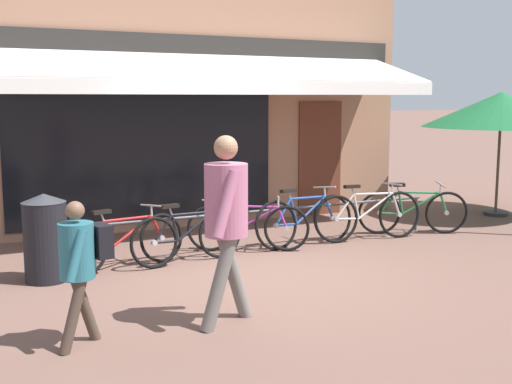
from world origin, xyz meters
TOP-DOWN VIEW (x-y plane):
  - ground_plane at (0.00, 0.00)m, footprint 160.00×160.00m
  - shop_front at (0.42, 4.52)m, footprint 8.05×4.61m
  - bike_rack_rail at (0.85, 1.05)m, footprint 5.35×0.04m
  - bicycle_red at (-1.46, 0.82)m, footprint 1.74×0.66m
  - bicycle_black at (-0.62, 0.74)m, footprint 1.65×0.52m
  - bicycle_purple at (0.38, 1.00)m, footprint 1.61×0.88m
  - bicycle_blue at (1.29, 0.93)m, footprint 1.76×0.54m
  - bicycle_silver at (2.33, 0.81)m, footprint 1.82×0.52m
  - bicycle_green at (3.24, 0.85)m, footprint 1.64×0.86m
  - pedestrian_adult at (-1.08, -1.59)m, footprint 0.64×0.66m
  - pedestrian_child at (-2.44, -1.54)m, footprint 0.53×0.55m
  - litter_bin at (-2.42, 0.70)m, footprint 0.52×0.52m
  - cafe_parasol at (5.74, 1.48)m, footprint 2.84×2.84m

SIDE VIEW (x-z plane):
  - ground_plane at x=0.00m, z-range 0.00..0.00m
  - bicycle_purple at x=0.38m, z-range -0.05..0.76m
  - bicycle_red at x=-1.46m, z-range -0.05..0.76m
  - bicycle_black at x=-0.62m, z-range -0.04..0.77m
  - bicycle_green at x=3.24m, z-range -0.04..0.79m
  - bicycle_blue at x=1.29m, z-range -0.06..0.82m
  - bicycle_silver at x=2.33m, z-range -0.05..0.83m
  - bike_rack_rail at x=0.85m, z-range 0.21..0.78m
  - litter_bin at x=-2.42m, z-range 0.00..1.06m
  - pedestrian_child at x=-2.44m, z-range 0.15..1.46m
  - pedestrian_adult at x=-1.08m, z-range 0.19..2.03m
  - cafe_parasol at x=5.74m, z-range 0.81..3.08m
  - shop_front at x=0.42m, z-range -0.01..6.48m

